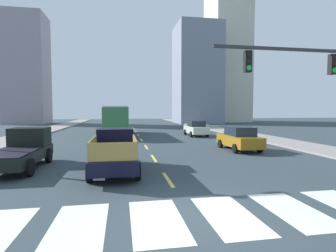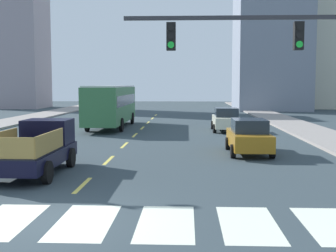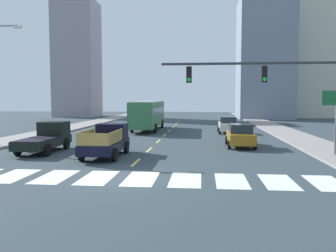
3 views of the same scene
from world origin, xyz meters
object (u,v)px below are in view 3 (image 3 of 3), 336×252
sedan_near_left (228,125)px  direction_sign_green (336,108)px  sedan_far (240,135)px  traffic_signal_gantry (288,86)px  pickup_stakebed (107,141)px  city_bus (148,113)px  pickup_dark (47,138)px

sedan_near_left → direction_sign_green: direction_sign_green is taller
sedan_far → traffic_signal_gantry: traffic_signal_gantry is taller
sedan_near_left → traffic_signal_gantry: traffic_signal_gantry is taller
pickup_stakebed → direction_sign_green: (14.14, 0.94, 2.10)m
city_bus → traffic_signal_gantry: bearing=-65.2°
sedan_near_left → pickup_stakebed: bearing=-116.1°
sedan_near_left → sedan_far: size_ratio=1.00×
pickup_dark → sedan_far: bearing=15.1°
pickup_dark → traffic_signal_gantry: (14.95, -4.61, 3.31)m
pickup_dark → direction_sign_green: bearing=-1.3°
pickup_stakebed → sedan_near_left: 17.95m
pickup_dark → direction_sign_green: (18.81, -0.56, 2.11)m
pickup_stakebed → sedan_far: size_ratio=1.18×
direction_sign_green → pickup_stakebed: bearing=-176.2°
city_bus → traffic_signal_gantry: (10.52, -21.08, 2.27)m
pickup_dark → city_bus: bearing=75.3°
city_bus → sedan_near_left: size_ratio=2.45×
traffic_signal_gantry → sedan_far: bearing=100.4°
sedan_near_left → direction_sign_green: 15.96m
pickup_dark → city_bus: (4.44, 16.46, 1.03)m
city_bus → pickup_dark: bearing=-106.8°
pickup_stakebed → direction_sign_green: size_ratio=1.24×
traffic_signal_gantry → direction_sign_green: traffic_signal_gantry is taller
pickup_dark → traffic_signal_gantry: size_ratio=0.54×
pickup_stakebed → sedan_near_left: pickup_stakebed is taller
city_bus → sedan_near_left: 9.18m
city_bus → direction_sign_green: bearing=-51.5°
sedan_far → direction_sign_green: bearing=-35.4°
sedan_far → traffic_signal_gantry: size_ratio=0.46×
sedan_far → pickup_stakebed: bearing=-148.3°
traffic_signal_gantry → direction_sign_green: bearing=46.4°
pickup_stakebed → city_bus: size_ratio=0.48×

